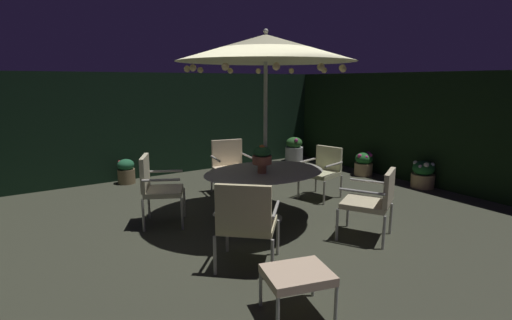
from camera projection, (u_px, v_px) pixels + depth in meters
The scene contains 16 objects.
ground_plane at pixel (249, 221), 5.81m from camera, with size 8.59×7.52×0.02m, color #3C3F30.
hedge_backdrop_rear at pixel (162, 124), 8.53m from camera, with size 8.59×0.30×2.23m, color black.
hedge_backdrop_right at pixel (421, 128), 7.82m from camera, with size 0.30×7.52×2.23m, color black.
patio_dining_table at pixel (265, 177), 5.71m from camera, with size 1.89×1.42×0.75m.
patio_umbrella at pixel (266, 48), 5.34m from camera, with size 2.51×2.51×2.76m.
centerpiece_planter at pixel (262, 157), 5.51m from camera, with size 0.28×0.28×0.41m.
patio_chair_north at pixel (246, 219), 4.19m from camera, with size 0.89×0.88×1.01m.
patio_chair_northeast at pixel (374, 199), 5.02m from camera, with size 0.80×0.82×0.94m.
patio_chair_east at pixel (323, 168), 6.86m from camera, with size 0.70×0.69×0.90m.
patio_chair_southeast at pixel (230, 163), 7.15m from camera, with size 0.75×0.70×0.97m.
patio_chair_south at pixel (156, 185), 5.53m from camera, with size 0.75×0.75×1.02m.
ottoman_footrest at pixel (297, 276), 3.40m from camera, with size 0.67×0.60×0.42m.
potted_plant_front_corner at pixel (126, 171), 7.84m from camera, with size 0.34×0.34×0.50m.
potted_plant_right_far at pixel (294, 149), 10.04m from camera, with size 0.46×0.46×0.63m.
potted_plant_left_far at pixel (423, 174), 7.54m from camera, with size 0.44×0.44×0.53m.
potted_plant_right_near at pixel (364, 164), 8.50m from camera, with size 0.39×0.39×0.52m.
Camera 1 is at (-2.95, -4.65, 2.06)m, focal length 27.07 mm.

